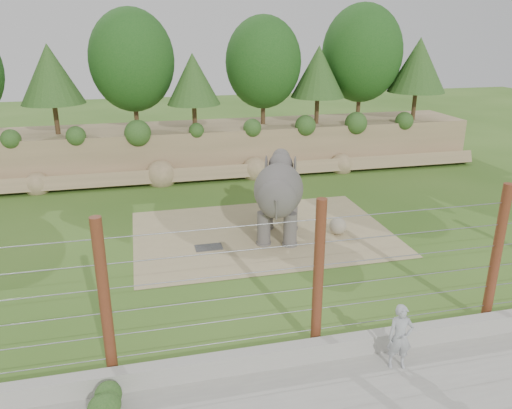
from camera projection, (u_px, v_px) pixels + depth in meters
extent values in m
plane|color=#37631D|center=(270.00, 268.00, 16.91)|extent=(90.00, 90.00, 0.00)
cube|color=#897552|center=(211.00, 147.00, 28.39)|extent=(30.00, 4.00, 2.50)
cube|color=#897552|center=(218.00, 173.00, 26.59)|extent=(30.00, 1.37, 1.07)
cylinder|color=#3F2B19|center=(56.00, 119.00, 25.49)|extent=(0.24, 0.24, 1.58)
sphere|color=#114112|center=(50.00, 76.00, 24.77)|extent=(3.60, 3.60, 3.60)
cylinder|color=#3F2B19|center=(136.00, 111.00, 26.77)|extent=(0.24, 0.24, 1.92)
sphere|color=#114112|center=(132.00, 60.00, 25.89)|extent=(4.40, 4.40, 4.40)
cylinder|color=#3F2B19|center=(195.00, 117.00, 26.42)|extent=(0.24, 0.24, 1.40)
sphere|color=#114112|center=(193.00, 80.00, 25.78)|extent=(3.20, 3.20, 3.20)
cylinder|color=#3F2B19|center=(263.00, 108.00, 28.14)|extent=(0.24, 0.24, 1.82)
sphere|color=#114112|center=(263.00, 62.00, 27.31)|extent=(4.16, 4.16, 4.16)
cylinder|color=#3F2B19|center=(317.00, 110.00, 28.31)|extent=(0.24, 0.24, 1.50)
sphere|color=#114112|center=(318.00, 73.00, 27.62)|extent=(3.44, 3.44, 3.44)
cylinder|color=#3F2B19|center=(359.00, 101.00, 29.79)|extent=(0.24, 0.24, 2.03)
sphere|color=#114112|center=(362.00, 53.00, 28.86)|extent=(4.64, 4.64, 4.64)
cylinder|color=#3F2B19|center=(414.00, 106.00, 29.42)|extent=(0.24, 0.24, 1.64)
sphere|color=#114112|center=(418.00, 67.00, 28.67)|extent=(3.76, 3.76, 3.76)
cube|color=tan|center=(262.00, 233.00, 19.77)|extent=(10.00, 7.00, 0.02)
cube|color=#262628|center=(209.00, 247.00, 18.43)|extent=(1.00, 0.60, 0.03)
sphere|color=gray|center=(338.00, 226.00, 19.53)|extent=(0.68, 0.68, 0.68)
cube|color=#A4A198|center=(322.00, 349.00, 12.25)|extent=(26.00, 0.35, 0.50)
cylinder|color=#5C2819|center=(105.00, 301.00, 11.02)|extent=(0.26, 0.26, 4.00)
cylinder|color=#5C2819|center=(318.00, 276.00, 12.12)|extent=(0.26, 0.26, 4.00)
cylinder|color=#5C2819|center=(496.00, 256.00, 13.22)|extent=(0.26, 0.26, 4.00)
cylinder|color=gray|center=(316.00, 329.00, 12.62)|extent=(20.00, 0.02, 0.02)
cylinder|color=gray|center=(317.00, 309.00, 12.42)|extent=(20.00, 0.02, 0.02)
cylinder|color=gray|center=(318.00, 287.00, 12.22)|extent=(20.00, 0.02, 0.02)
cylinder|color=gray|center=(319.00, 265.00, 12.02)|extent=(20.00, 0.02, 0.02)
cylinder|color=gray|center=(320.00, 243.00, 11.82)|extent=(20.00, 0.02, 0.02)
cylinder|color=gray|center=(321.00, 219.00, 11.61)|extent=(20.00, 0.02, 0.02)
sphere|color=#295020|center=(111.00, 402.00, 10.39)|extent=(0.67, 0.67, 0.67)
imported|color=silver|center=(400.00, 337.00, 11.74)|extent=(0.67, 0.52, 1.65)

